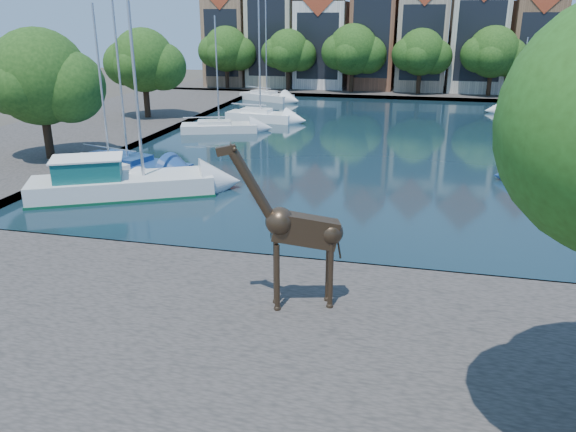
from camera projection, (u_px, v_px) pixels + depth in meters
name	position (u px, v px, depth m)	size (l,w,h in m)	color
ground	(345.00, 273.00, 21.44)	(160.00, 160.00, 0.00)	#38332B
water_basin	(386.00, 142.00, 43.44)	(38.00, 50.00, 0.08)	black
near_quay	(311.00, 375.00, 14.93)	(50.00, 14.00, 0.50)	#49433F
far_quay	(402.00, 90.00, 72.73)	(60.00, 16.00, 0.50)	#49433F
left_quay	(96.00, 126.00, 48.70)	(14.00, 52.00, 0.50)	#49433F
townhouse_west_end	(232.00, 31.00, 75.23)	(5.44, 9.18, 14.93)	#8E6B4D
townhouse_west_mid	(275.00, 24.00, 73.66)	(5.94, 9.18, 16.79)	#C3B896
townhouse_west_inner	(324.00, 32.00, 72.57)	(6.43, 9.18, 15.15)	white
townhouse_center	(375.00, 24.00, 70.84)	(5.44, 9.18, 16.93)	brown
townhouse_east_inner	(423.00, 29.00, 69.78)	(5.94, 9.18, 15.79)	tan
townhouse_east_mid	(478.00, 26.00, 68.27)	(6.43, 9.18, 16.65)	beige
townhouse_east_end	(534.00, 35.00, 67.22)	(5.44, 9.18, 14.43)	brown
far_tree_far_west	(227.00, 51.00, 70.68)	(7.28, 5.60, 7.68)	#332114
far_tree_west	(289.00, 52.00, 69.02)	(6.76, 5.20, 7.36)	#332114
far_tree_mid_west	(354.00, 51.00, 67.24)	(7.80, 6.00, 8.00)	#332114
far_tree_mid_east	(422.00, 54.00, 65.59)	(7.02, 5.40, 7.52)	#332114
far_tree_east	(494.00, 54.00, 63.85)	(7.54, 5.80, 7.84)	#332114
far_tree_far_east	(569.00, 56.00, 62.20)	(6.76, 5.20, 7.36)	#332114
side_tree_left_near	(41.00, 80.00, 35.05)	(7.80, 6.00, 8.20)	#332114
side_tree_left_far	(145.00, 62.00, 49.98)	(7.28, 5.60, 7.88)	#332114
giraffe_statue	(296.00, 229.00, 17.18)	(3.63, 1.54, 5.30)	#37291B
motorsailer	(116.00, 181.00, 30.09)	(9.81, 6.80, 11.19)	silver
sailboat_left_a	(111.00, 173.00, 32.73)	(6.26, 4.27, 9.86)	silver
sailboat_left_b	(128.00, 164.00, 34.64)	(8.47, 4.91, 12.49)	navy
sailboat_left_c	(219.00, 126.00, 47.09)	(6.64, 4.14, 9.26)	silver
sailboat_left_d	(260.00, 114.00, 51.88)	(6.39, 2.84, 11.77)	white
sailboat_left_e	(267.00, 95.00, 64.78)	(6.75, 4.62, 11.25)	silver
sailboat_right_d	(518.00, 108.00, 56.35)	(4.90, 2.62, 7.28)	silver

